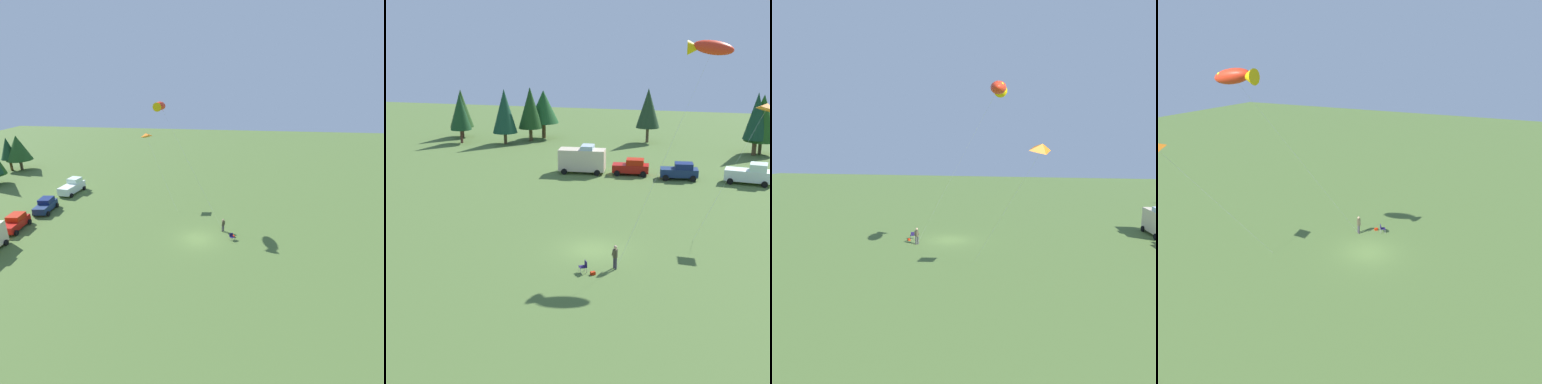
% 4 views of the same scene
% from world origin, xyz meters
% --- Properties ---
extents(ground_plane, '(160.00, 160.00, 0.00)m').
position_xyz_m(ground_plane, '(0.00, 0.00, 0.00)').
color(ground_plane, '#4E6930').
extents(person_kite_flyer, '(0.54, 0.50, 1.74)m').
position_xyz_m(person_kite_flyer, '(2.28, -2.97, 1.02)').
color(person_kite_flyer, '#3C3742').
rests_on(person_kite_flyer, ground).
extents(folding_chair, '(0.66, 0.66, 0.82)m').
position_xyz_m(folding_chair, '(0.32, -4.05, 0.49)').
color(folding_chair, '#20174B').
rests_on(folding_chair, ground).
extents(backpack_on_grass, '(0.39, 0.37, 0.22)m').
position_xyz_m(backpack_on_grass, '(0.99, -4.29, 0.11)').
color(backpack_on_grass, red).
rests_on(backpack_on_grass, ground).
extents(kite_large_fish, '(7.21, 9.51, 15.51)m').
position_xyz_m(kite_large_fish, '(7.61, 5.85, 14.78)').
color(kite_large_fish, red).
rests_on(kite_large_fish, ground).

